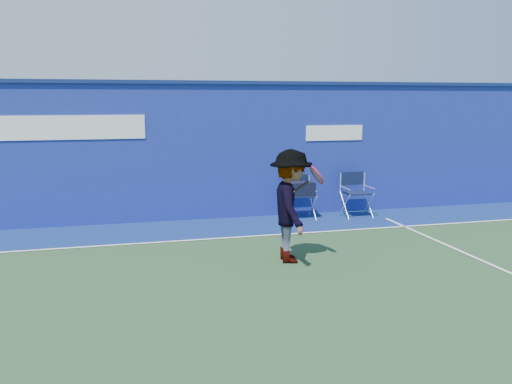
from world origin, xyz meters
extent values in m
plane|color=#264324|center=(0.00, 0.00, 0.00)|extent=(80.00, 80.00, 0.00)
cube|color=navy|center=(0.00, 5.20, 1.50)|extent=(24.00, 0.40, 3.00)
cube|color=navy|center=(0.00, 5.20, 3.04)|extent=(24.00, 0.50, 0.08)
cube|color=white|center=(-3.00, 4.99, 2.10)|extent=(4.50, 0.02, 0.50)
cube|color=white|center=(3.60, 4.99, 1.90)|extent=(1.40, 0.02, 0.35)
cube|color=navy|center=(0.00, 4.10, 0.00)|extent=(24.00, 1.80, 0.01)
cube|color=white|center=(0.00, 3.20, 0.01)|extent=(24.00, 0.06, 0.01)
cube|color=#0E1734|center=(2.64, 4.55, 0.53)|extent=(0.51, 0.43, 0.03)
cube|color=silver|center=(2.64, 4.81, 0.74)|extent=(0.58, 0.03, 0.42)
cube|color=#0E1734|center=(2.64, 4.81, 0.82)|extent=(0.51, 0.03, 0.29)
cube|color=black|center=(2.64, 4.52, 0.68)|extent=(0.58, 0.34, 0.32)
cube|color=#0E1734|center=(2.64, 4.81, 0.86)|extent=(0.42, 0.06, 0.23)
cube|color=#0E1734|center=(3.96, 4.44, 0.55)|extent=(0.53, 0.45, 0.03)
cube|color=silver|center=(3.96, 4.70, 0.77)|extent=(0.60, 0.03, 0.44)
cube|color=#0E1734|center=(3.96, 4.70, 0.85)|extent=(0.53, 0.03, 0.31)
cylinder|color=silver|center=(2.36, 4.21, 0.12)|extent=(0.07, 0.07, 0.24)
imported|color=#EA4738|center=(1.40, 1.49, 0.94)|extent=(0.84, 1.29, 1.87)
torus|color=red|center=(1.80, 1.37, 1.45)|extent=(0.23, 0.37, 0.32)
cylinder|color=gray|center=(1.80, 1.37, 1.45)|extent=(0.18, 0.31, 0.26)
cylinder|color=black|center=(1.52, 1.37, 1.27)|extent=(0.30, 0.04, 0.22)
camera|label=1|loc=(-1.34, -6.86, 2.68)|focal=38.00mm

